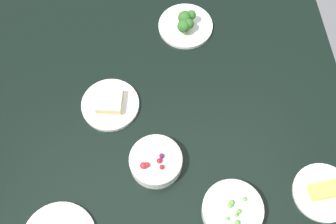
{
  "coord_description": "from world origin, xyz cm",
  "views": [
    {
      "loc": [
        -6.11,
        -61.85,
        130.59
      ],
      "look_at": [
        0.0,
        0.0,
        6.0
      ],
      "focal_mm": 47.16,
      "sensor_mm": 36.0,
      "label": 1
    }
  ],
  "objects_px": {
    "plate_sandwich": "(110,104)",
    "bowl_berries": "(156,161)",
    "bowl_peas": "(232,210)",
    "plate_cheese": "(324,192)",
    "plate_broccoli": "(186,24)"
  },
  "relations": [
    {
      "from": "plate_broccoli",
      "to": "bowl_berries",
      "type": "height_order",
      "value": "plate_broccoli"
    },
    {
      "from": "plate_sandwich",
      "to": "plate_broccoli",
      "type": "height_order",
      "value": "plate_broccoli"
    },
    {
      "from": "plate_sandwich",
      "to": "plate_broccoli",
      "type": "xyz_separation_m",
      "value": [
        0.28,
        0.28,
        0.01
      ]
    },
    {
      "from": "plate_sandwich",
      "to": "plate_cheese",
      "type": "height_order",
      "value": "plate_cheese"
    },
    {
      "from": "plate_broccoli",
      "to": "plate_cheese",
      "type": "distance_m",
      "value": 0.72
    },
    {
      "from": "plate_sandwich",
      "to": "bowl_peas",
      "type": "xyz_separation_m",
      "value": [
        0.33,
        -0.38,
        0.01
      ]
    },
    {
      "from": "bowl_peas",
      "to": "plate_broccoli",
      "type": "bearing_deg",
      "value": 94.78
    },
    {
      "from": "plate_sandwich",
      "to": "bowl_berries",
      "type": "xyz_separation_m",
      "value": [
        0.13,
        -0.21,
        0.01
      ]
    },
    {
      "from": "bowl_berries",
      "to": "plate_sandwich",
      "type": "bearing_deg",
      "value": 121.16
    },
    {
      "from": "plate_cheese",
      "to": "bowl_berries",
      "type": "xyz_separation_m",
      "value": [
        -0.48,
        0.14,
        0.01
      ]
    },
    {
      "from": "bowl_peas",
      "to": "plate_cheese",
      "type": "relative_size",
      "value": 0.98
    },
    {
      "from": "bowl_peas",
      "to": "bowl_berries",
      "type": "relative_size",
      "value": 1.09
    },
    {
      "from": "plate_sandwich",
      "to": "bowl_berries",
      "type": "relative_size",
      "value": 1.16
    },
    {
      "from": "bowl_peas",
      "to": "bowl_berries",
      "type": "xyz_separation_m",
      "value": [
        -0.2,
        0.17,
        0.0
      ]
    },
    {
      "from": "plate_sandwich",
      "to": "bowl_berries",
      "type": "distance_m",
      "value": 0.25
    }
  ]
}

